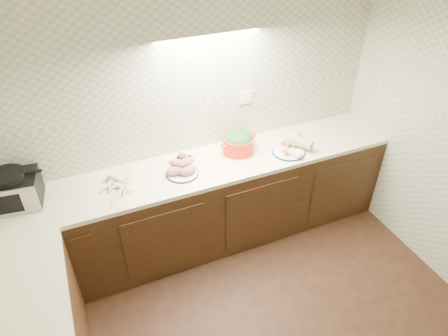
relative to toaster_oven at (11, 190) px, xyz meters
name	(u,v)px	position (x,y,z in m)	size (l,w,h in m)	color
room	(306,211)	(1.48, -1.60, 0.59)	(3.60, 3.60, 2.60)	black
counter	(156,299)	(0.80, -0.92, -0.58)	(3.60, 3.60, 0.90)	black
toaster_oven	(11,190)	(0.00, 0.00, 0.00)	(0.44, 0.36, 0.28)	black
parsnip_pile	(118,187)	(0.75, -0.14, -0.11)	(0.34, 0.30, 0.06)	beige
sweet_potato_plate	(182,169)	(1.30, -0.13, -0.08)	(0.29, 0.28, 0.13)	#0F163B
onion_bowl	(184,159)	(1.36, 0.02, -0.10)	(0.14, 0.14, 0.10)	black
dutch_oven	(239,142)	(1.88, -0.01, -0.03)	(0.36, 0.35, 0.20)	red
veg_plate	(292,144)	(2.35, -0.17, -0.08)	(0.39, 0.39, 0.14)	#0F163B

